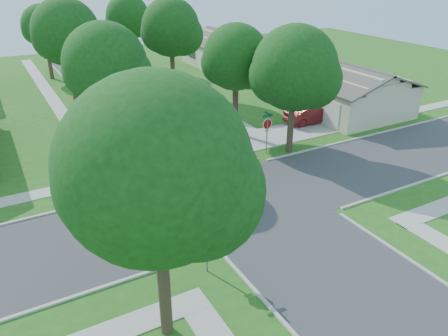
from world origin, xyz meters
TOP-DOWN VIEW (x-y plane):
  - ground at (0.00, 0.00)m, footprint 100.00×100.00m
  - road_ns at (0.00, 0.00)m, footprint 7.00×100.00m
  - sidewalk_ne at (6.10, 26.00)m, footprint 1.20×40.00m
  - sidewalk_nw at (-6.10, 26.00)m, footprint 1.20×40.00m
  - driveway at (7.90, 7.10)m, footprint 8.80×3.60m
  - stop_sign_sw at (-4.70, -4.70)m, footprint 1.05×0.80m
  - stop_sign_ne at (4.70, 4.70)m, footprint 1.05×0.80m
  - tree_e_near at (4.75, 9.01)m, footprint 4.97×4.80m
  - tree_e_mid at (4.76, 21.01)m, footprint 5.59×5.40m
  - tree_e_far at (4.75, 34.01)m, footprint 5.17×5.00m
  - tree_w_near at (-4.64, 9.01)m, footprint 5.38×5.20m
  - tree_w_mid at (-4.64, 21.01)m, footprint 5.80×5.60m
  - tree_w_far at (-4.65, 34.01)m, footprint 4.76×4.60m
  - tree_sw_corner at (-7.44, -6.99)m, footprint 6.21×6.00m
  - tree_ne_corner at (6.36, 4.21)m, footprint 5.80×5.60m
  - house_ne_near at (15.99, 11.00)m, footprint 8.42×13.60m
  - house_ne_far at (15.99, 29.00)m, footprint 8.42×13.60m
  - car_driveway at (11.50, 8.12)m, footprint 4.78×1.99m
  - car_curb_east at (1.20, 18.23)m, footprint 2.13×4.84m
  - car_curb_west at (-1.48, 30.52)m, footprint 2.18×4.81m

SIDE VIEW (x-z plane):
  - ground at x=0.00m, z-range 0.00..0.00m
  - road_ns at x=0.00m, z-range -0.01..0.01m
  - sidewalk_ne at x=6.10m, z-range 0.00..0.04m
  - sidewalk_nw at x=-6.10m, z-range 0.00..0.04m
  - driveway at x=7.90m, z-range 0.00..0.05m
  - car_curb_west at x=-1.48m, z-range 0.00..1.37m
  - car_driveway at x=11.50m, z-range 0.00..1.54m
  - car_curb_east at x=1.20m, z-range 0.00..1.62m
  - house_ne_near at x=15.99m, z-range -0.60..3.63m
  - house_ne_far at x=15.99m, z-range -0.60..3.63m
  - stop_sign_sw at x=-4.70m, z-range 0.54..3.52m
  - stop_sign_ne at x=4.70m, z-range 0.54..3.52m
  - tree_w_far at x=-4.65m, z-range 1.49..9.52m
  - tree_ne_corner at x=6.36m, z-range 1.26..9.92m
  - tree_e_near at x=4.75m, z-range 1.50..9.78m
  - tree_e_far at x=4.75m, z-range 1.62..10.34m
  - tree_w_near at x=-4.64m, z-range 1.63..10.60m
  - tree_e_mid at x=4.76m, z-range 1.64..10.86m
  - tree_sw_corner at x=-7.44m, z-range 1.49..11.04m
  - tree_w_mid at x=-4.64m, z-range 1.71..11.27m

